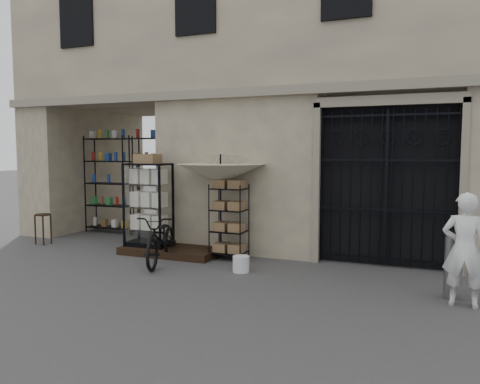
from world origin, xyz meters
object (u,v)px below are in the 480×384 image
at_px(wire_rack, 229,223).
at_px(steel_bollard, 450,268).
at_px(shopkeeper, 462,306).
at_px(market_umbrella, 220,168).
at_px(bicycle, 162,264).
at_px(white_bucket, 241,264).
at_px(display_cabinet, 148,209).
at_px(wooden_stool, 43,228).

relative_size(wire_rack, steel_bollard, 1.65).
bearing_deg(shopkeeper, market_umbrella, -13.92).
relative_size(wire_rack, market_umbrella, 0.60).
xyz_separation_m(market_umbrella, bicycle, (-0.83, -0.86, -1.77)).
bearing_deg(white_bucket, steel_bollard, -4.27).
bearing_deg(wire_rack, bicycle, -162.00).
relative_size(white_bucket, shopkeeper, 0.19).
relative_size(display_cabinet, shopkeeper, 1.19).
xyz_separation_m(market_umbrella, steel_bollard, (4.10, -1.11, -1.32)).
bearing_deg(shopkeeper, wire_rack, -14.03).
distance_m(market_umbrella, bicycle, 2.13).
relative_size(display_cabinet, wooden_stool, 2.68).
relative_size(white_bucket, steel_bollard, 0.33).
xyz_separation_m(bicycle, wooden_stool, (-3.49, 0.59, 0.36)).
distance_m(steel_bollard, shopkeeper, 0.56).
relative_size(wire_rack, wooden_stool, 2.14).
relative_size(wire_rack, shopkeeper, 0.95).
relative_size(bicycle, steel_bollard, 1.99).
distance_m(market_umbrella, shopkeeper, 4.82).
height_order(market_umbrella, bicycle, market_umbrella).
bearing_deg(display_cabinet, bicycle, -48.13).
height_order(market_umbrella, steel_bollard, market_umbrella).
bearing_deg(wooden_stool, shopkeeper, -7.49).
distance_m(display_cabinet, white_bucket, 2.57).
height_order(market_umbrella, shopkeeper, market_umbrella).
height_order(white_bucket, bicycle, bicycle).
bearing_deg(market_umbrella, shopkeeper, -18.13).
height_order(display_cabinet, wooden_stool, display_cabinet).
bearing_deg(bicycle, white_bucket, -16.58).
bearing_deg(display_cabinet, wooden_stool, 177.34).
xyz_separation_m(wire_rack, bicycle, (-1.03, -0.80, -0.72)).
bearing_deg(white_bucket, display_cabinet, 163.37).
relative_size(wire_rack, white_bucket, 5.05).
height_order(display_cabinet, bicycle, display_cabinet).
xyz_separation_m(white_bucket, wooden_stool, (-5.09, 0.59, 0.22)).
bearing_deg(market_umbrella, display_cabinet, -174.13).
bearing_deg(display_cabinet, wire_rack, -1.64).
xyz_separation_m(wooden_stool, steel_bollard, (8.42, -0.84, 0.08)).
bearing_deg(wooden_stool, bicycle, -9.58).
height_order(wire_rack, wooden_stool, wire_rack).
distance_m(wire_rack, steel_bollard, 4.04).
relative_size(wooden_stool, steel_bollard, 0.77).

